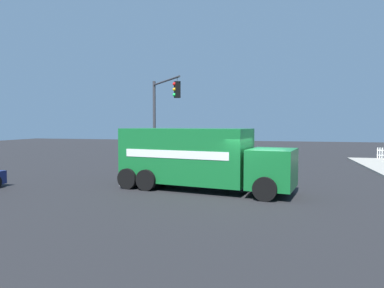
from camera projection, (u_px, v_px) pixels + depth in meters
ground_plane at (255, 196)px, 15.21m from camera, size 100.00×100.00×0.00m
delivery_truck at (199, 158)px, 16.63m from camera, size 8.50×4.06×2.92m
traffic_light_primary at (161, 110)px, 22.90m from camera, size 3.05×3.93×6.10m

